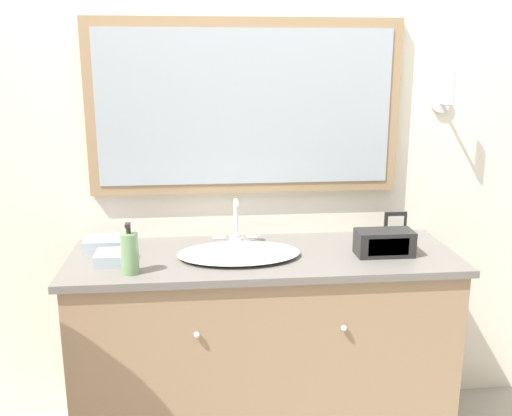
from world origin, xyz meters
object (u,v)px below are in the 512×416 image
object	(u,v)px
soap_bottle	(130,253)
picture_frame	(395,226)
appliance_box	(384,243)
sink_basin	(239,252)

from	to	relation	value
soap_bottle	picture_frame	xyz separation A→B (m)	(1.14, 0.32, -0.02)
appliance_box	soap_bottle	bearing A→B (deg)	-173.74
appliance_box	picture_frame	size ratio (longest dim) A/B	1.84
sink_basin	picture_frame	size ratio (longest dim) A/B	3.97
sink_basin	soap_bottle	distance (m)	0.45
appliance_box	picture_frame	distance (m)	0.24
sink_basin	picture_frame	world-z (taller)	sink_basin
sink_basin	picture_frame	xyz separation A→B (m)	(0.72, 0.17, 0.04)
soap_bottle	appliance_box	xyz separation A→B (m)	(1.03, 0.11, -0.03)
picture_frame	soap_bottle	bearing A→B (deg)	-164.33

